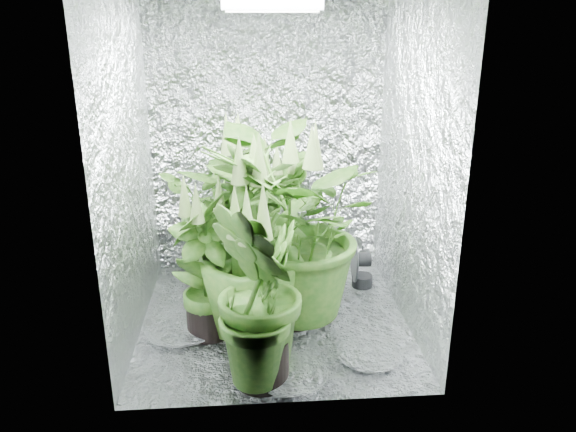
% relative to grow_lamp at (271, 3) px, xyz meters
% --- Properties ---
extents(ground, '(1.60, 1.60, 0.00)m').
position_rel_grow_lamp_xyz_m(ground, '(0.00, 0.00, -1.83)').
color(ground, white).
rests_on(ground, ground).
extents(walls, '(1.62, 1.62, 2.00)m').
position_rel_grow_lamp_xyz_m(walls, '(0.00, 0.00, -0.83)').
color(walls, white).
rests_on(walls, ground).
extents(grow_lamp, '(0.50, 0.30, 0.22)m').
position_rel_grow_lamp_xyz_m(grow_lamp, '(0.00, 0.00, 0.00)').
color(grow_lamp, gray).
rests_on(grow_lamp, ceiling).
extents(plant_a, '(1.09, 1.09, 1.16)m').
position_rel_grow_lamp_xyz_m(plant_a, '(-0.24, 0.59, -1.27)').
color(plant_a, black).
rests_on(plant_a, ground).
extents(plant_b, '(0.70, 0.70, 1.07)m').
position_rel_grow_lamp_xyz_m(plant_b, '(-0.12, 0.34, -1.33)').
color(plant_b, black).
rests_on(plant_b, ground).
extents(plant_c, '(0.55, 0.55, 0.96)m').
position_rel_grow_lamp_xyz_m(plant_c, '(0.07, 0.64, -1.39)').
color(plant_c, black).
rests_on(plant_c, ground).
extents(plant_d, '(0.86, 0.86, 1.20)m').
position_rel_grow_lamp_xyz_m(plant_d, '(-0.14, -0.15, -1.27)').
color(plant_d, black).
rests_on(plant_d, ground).
extents(plant_e, '(1.08, 1.08, 1.24)m').
position_rel_grow_lamp_xyz_m(plant_e, '(0.11, -0.02, -1.24)').
color(plant_e, black).
rests_on(plant_e, ground).
extents(plant_f, '(0.64, 0.64, 0.96)m').
position_rel_grow_lamp_xyz_m(plant_f, '(-0.39, -0.14, -1.39)').
color(plant_f, black).
rests_on(plant_f, ground).
extents(plant_g, '(0.58, 0.58, 1.06)m').
position_rel_grow_lamp_xyz_m(plant_g, '(-0.09, -0.62, -1.34)').
color(plant_g, black).
rests_on(plant_g, ground).
extents(circulation_fan, '(0.14, 0.31, 0.36)m').
position_rel_grow_lamp_xyz_m(circulation_fan, '(0.60, 0.40, -1.67)').
color(circulation_fan, black).
rests_on(circulation_fan, ground).
extents(plant_label, '(0.06, 0.04, 0.08)m').
position_rel_grow_lamp_xyz_m(plant_label, '(-0.04, -0.65, -1.53)').
color(plant_label, white).
rests_on(plant_label, plant_g).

